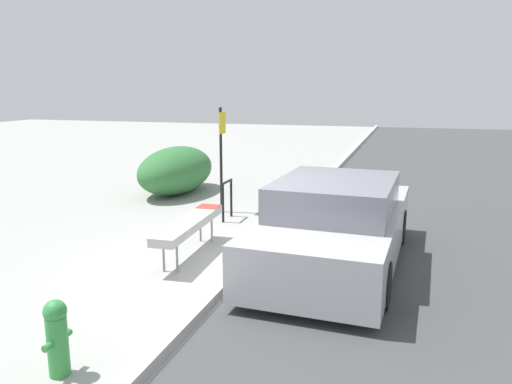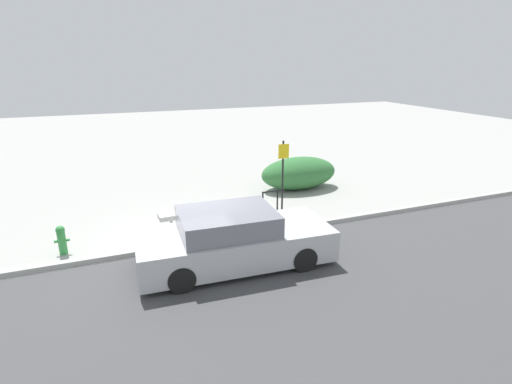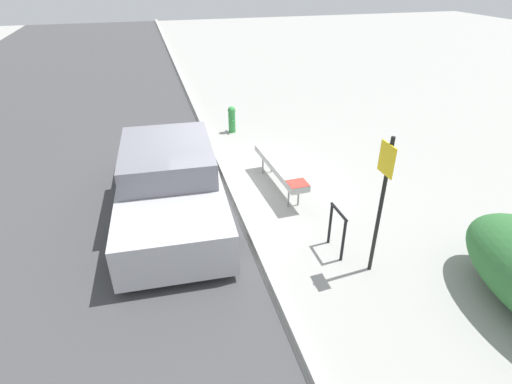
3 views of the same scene
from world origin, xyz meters
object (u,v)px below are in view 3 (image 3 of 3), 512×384
at_px(sign_post, 382,196).
at_px(parked_car_near, 170,183).
at_px(fire_hydrant, 232,119).
at_px(bike_rack, 337,227).
at_px(bench, 280,166).

xyz_separation_m(sign_post, parked_car_near, (-2.63, -2.90, -0.75)).
bearing_deg(fire_hydrant, bike_rack, 4.80).
xyz_separation_m(bike_rack, sign_post, (0.58, 0.34, 0.88)).
relative_size(bench, bike_rack, 2.74).
height_order(sign_post, fire_hydrant, sign_post).
distance_m(bench, bike_rack, 2.36).
distance_m(sign_post, parked_car_near, 3.99).
bearing_deg(bike_rack, parked_car_near, -128.70).
relative_size(sign_post, parked_car_near, 0.49).
relative_size(bench, fire_hydrant, 2.96).
distance_m(bike_rack, parked_car_near, 3.29).
xyz_separation_m(bike_rack, parked_car_near, (-2.06, -2.57, 0.13)).
relative_size(bench, parked_car_near, 0.48).
bearing_deg(bench, sign_post, 7.81).
bearing_deg(sign_post, parked_car_near, -132.21).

